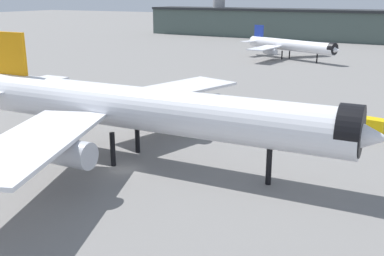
# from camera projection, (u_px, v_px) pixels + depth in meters

# --- Properties ---
(ground) EXTENTS (900.00, 900.00, 0.00)m
(ground) POSITION_uv_depth(u_px,v_px,m) (123.00, 170.00, 59.71)
(ground) COLOR slate
(airliner_near_gate) EXTENTS (61.93, 56.61, 16.59)m
(airliner_near_gate) POSITION_uv_depth(u_px,v_px,m) (139.00, 109.00, 60.85)
(airliner_near_gate) COLOR white
(airliner_near_gate) RESTS_ON ground
(airliner_far_taxiway) EXTENTS (38.26, 34.28, 10.99)m
(airliner_far_taxiway) POSITION_uv_depth(u_px,v_px,m) (290.00, 45.00, 158.71)
(airliner_far_taxiway) COLOR white
(airliner_far_taxiway) RESTS_ON ground
(terminal_building) EXTENTS (180.98, 27.87, 25.65)m
(terminal_building) POSITION_uv_depth(u_px,v_px,m) (312.00, 24.00, 227.01)
(terminal_building) COLOR #475651
(terminal_building) RESTS_ON ground
(service_truck_front) EXTENTS (5.81, 3.35, 3.00)m
(service_truck_front) POSITION_uv_depth(u_px,v_px,m) (368.00, 126.00, 73.55)
(service_truck_front) COLOR black
(service_truck_front) RESTS_ON ground
(baggage_tug_wing) EXTENTS (3.37, 3.44, 1.85)m
(baggage_tug_wing) POSITION_uv_depth(u_px,v_px,m) (214.00, 99.00, 95.66)
(baggage_tug_wing) COLOR black
(baggage_tug_wing) RESTS_ON ground
(traffic_cone_near_nose) EXTENTS (0.56, 0.56, 0.70)m
(traffic_cone_near_nose) POSITION_uv_depth(u_px,v_px,m) (342.00, 126.00, 78.05)
(traffic_cone_near_nose) COLOR #F2600C
(traffic_cone_near_nose) RESTS_ON ground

